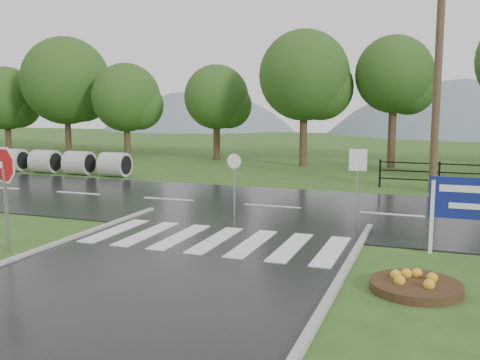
% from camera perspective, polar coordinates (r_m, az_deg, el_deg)
% --- Properties ---
extents(ground, '(120.00, 120.00, 0.00)m').
position_cam_1_polar(ground, '(9.68, -14.58, -13.47)').
color(ground, '#2C521B').
rests_on(ground, ground).
extents(main_road, '(90.00, 8.00, 0.04)m').
position_cam_1_polar(main_road, '(18.45, 3.42, -2.95)').
color(main_road, black).
rests_on(main_road, ground).
extents(crosswalk, '(6.50, 2.80, 0.02)m').
position_cam_1_polar(crosswalk, '(13.84, -2.64, -6.39)').
color(crosswalk, silver).
rests_on(crosswalk, ground).
extents(hills, '(102.00, 48.00, 48.00)m').
position_cam_1_polar(hills, '(74.83, 18.41, -7.16)').
color(hills, slate).
rests_on(hills, ground).
extents(treeline, '(83.20, 5.20, 10.00)m').
position_cam_1_polar(treeline, '(31.82, 12.52, 1.50)').
color(treeline, '#224615').
rests_on(treeline, ground).
extents(culvert_pipes, '(9.70, 1.20, 1.20)m').
position_cam_1_polar(culvert_pipes, '(29.50, -20.04, 1.87)').
color(culvert_pipes, '#9E9B93').
rests_on(culvert_pipes, ground).
extents(stop_sign, '(1.17, 0.33, 2.71)m').
position_cam_1_polar(stop_sign, '(13.74, -23.83, 0.55)').
color(stop_sign, '#939399').
rests_on(stop_sign, ground).
extents(estate_billboard, '(2.12, 0.09, 1.86)m').
position_cam_1_polar(estate_billboard, '(13.38, 24.03, -2.26)').
color(estate_billboard, silver).
rests_on(estate_billboard, ground).
extents(flower_bed, '(1.72, 1.72, 0.34)m').
position_cam_1_polar(flower_bed, '(10.84, 18.24, -10.53)').
color(flower_bed, '#332111').
rests_on(flower_bed, ground).
extents(reg_sign_small, '(0.50, 0.07, 2.26)m').
position_cam_1_polar(reg_sign_small, '(15.57, 12.44, 0.77)').
color(reg_sign_small, '#939399').
rests_on(reg_sign_small, ground).
extents(reg_sign_round, '(0.47, 0.08, 2.00)m').
position_cam_1_polar(reg_sign_round, '(16.67, -0.62, 0.38)').
color(reg_sign_round, '#939399').
rests_on(reg_sign_round, ground).
extents(utility_pole_east, '(1.63, 0.39, 9.22)m').
position_cam_1_polar(utility_pole_east, '(22.87, 20.34, 10.48)').
color(utility_pole_east, '#473523').
rests_on(utility_pole_east, ground).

